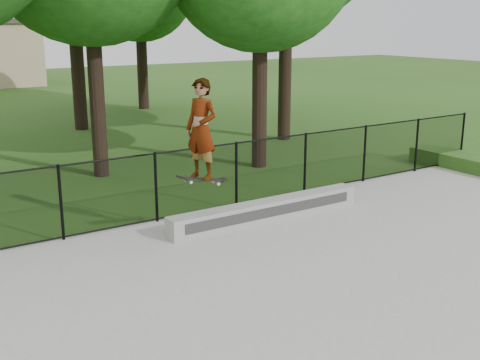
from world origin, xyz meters
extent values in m
plane|color=#295217|center=(0.00, 0.00, 0.00)|extent=(100.00, 100.00, 0.00)
cube|color=#989894|center=(0.00, 0.00, 0.03)|extent=(14.00, 12.00, 0.06)
cube|color=#979793|center=(0.01, 4.70, 0.28)|extent=(4.64, 0.40, 0.43)
cube|color=black|center=(-1.69, 4.49, 1.25)|extent=(0.83, 0.23, 0.19)
imported|color=#AEB5E5|center=(-1.69, 4.49, 2.22)|extent=(0.65, 0.80, 1.89)
cylinder|color=black|center=(-4.00, 5.90, 0.81)|extent=(0.06, 0.06, 1.50)
cylinder|color=black|center=(-2.00, 5.90, 0.81)|extent=(0.06, 0.06, 1.50)
cylinder|color=black|center=(0.00, 5.90, 0.81)|extent=(0.06, 0.06, 1.50)
cylinder|color=black|center=(2.00, 5.90, 0.81)|extent=(0.06, 0.06, 1.50)
cylinder|color=black|center=(4.00, 5.90, 0.81)|extent=(0.06, 0.06, 1.50)
cylinder|color=black|center=(6.00, 5.90, 0.81)|extent=(0.06, 0.06, 1.50)
cylinder|color=black|center=(8.00, 5.90, 0.81)|extent=(0.06, 0.06, 1.50)
cylinder|color=black|center=(0.00, 5.90, 1.53)|extent=(16.00, 0.04, 0.04)
cylinder|color=black|center=(0.00, 5.90, 0.11)|extent=(16.00, 0.04, 0.04)
cube|color=black|center=(0.00, 5.90, 0.81)|extent=(16.00, 0.01, 1.50)
cylinder|color=black|center=(-1.50, 10.50, 2.39)|extent=(0.44, 0.44, 4.78)
cylinder|color=black|center=(2.80, 9.00, 2.25)|extent=(0.44, 0.44, 4.50)
cylinder|color=black|center=(6.00, 12.00, 2.71)|extent=(0.44, 0.44, 5.41)
cylinder|color=black|center=(0.50, 18.00, 2.68)|extent=(0.44, 0.44, 5.36)
cylinder|color=black|center=(5.00, 22.00, 2.17)|extent=(0.44, 0.44, 4.34)
camera|label=1|loc=(-7.15, -5.18, 4.18)|focal=45.00mm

